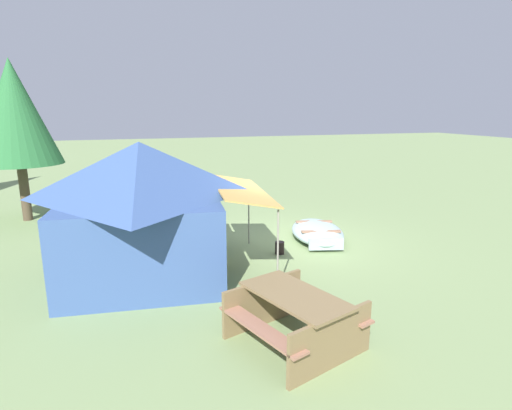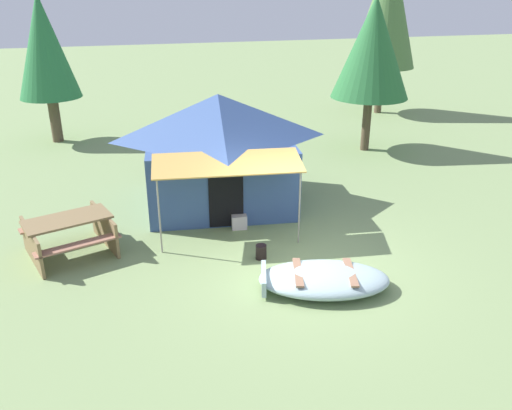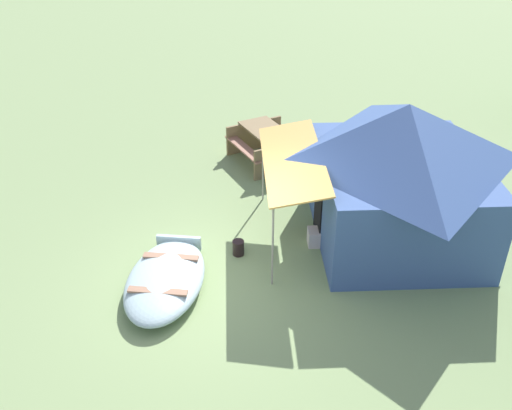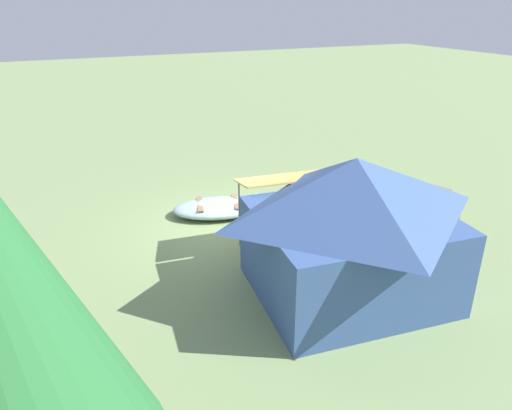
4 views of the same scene
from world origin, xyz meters
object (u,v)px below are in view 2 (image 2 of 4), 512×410
object	(u,v)px
beached_rowboat	(323,279)
fuel_can	(261,252)
pine_tree_back_left	(373,48)
pine_tree_far_center	(44,47)
canvas_cabin_tent	(219,148)
cooler_box	(238,219)
pine_tree_back_right	(387,5)
picnic_table	(69,232)

from	to	relation	value
beached_rowboat	fuel_can	distance (m)	1.56
pine_tree_back_left	pine_tree_far_center	distance (m)	10.41
beached_rowboat	fuel_can	xyz separation A→B (m)	(-0.77, 1.36, -0.05)
canvas_cabin_tent	pine_tree_far_center	size ratio (longest dim) A/B	0.92
pine_tree_far_center	cooler_box	bearing A→B (deg)	-61.76
pine_tree_back_right	picnic_table	bearing A→B (deg)	-140.60
canvas_cabin_tent	beached_rowboat	bearing A→B (deg)	-77.69
cooler_box	pine_tree_back_right	xyz separation A→B (m)	(8.22, 9.26, 4.05)
picnic_table	canvas_cabin_tent	bearing A→B (deg)	27.88
fuel_can	pine_tree_back_left	world-z (taller)	pine_tree_back_left
fuel_can	pine_tree_far_center	world-z (taller)	pine_tree_far_center
beached_rowboat	picnic_table	xyz separation A→B (m)	(-4.41, 2.57, 0.29)
pine_tree_back_left	picnic_table	bearing A→B (deg)	-150.73
beached_rowboat	pine_tree_far_center	size ratio (longest dim) A/B	0.54
pine_tree_back_left	pine_tree_back_right	bearing A→B (deg)	58.38
canvas_cabin_tent	pine_tree_far_center	world-z (taller)	pine_tree_far_center
beached_rowboat	picnic_table	world-z (taller)	picnic_table
cooler_box	fuel_can	bearing A→B (deg)	-87.46
picnic_table	fuel_can	distance (m)	3.85
beached_rowboat	pine_tree_back_left	distance (m)	9.29
fuel_can	pine_tree_back_left	xyz separation A→B (m)	(5.26, 6.20, 3.06)
beached_rowboat	pine_tree_far_center	world-z (taller)	pine_tree_far_center
fuel_can	pine_tree_back_right	distance (m)	14.20
fuel_can	picnic_table	bearing A→B (deg)	161.64
canvas_cabin_tent	fuel_can	distance (m)	3.29
picnic_table	fuel_can	xyz separation A→B (m)	(3.64, -1.21, -0.34)
beached_rowboat	fuel_can	world-z (taller)	beached_rowboat
pine_tree_far_center	fuel_can	bearing A→B (deg)	-65.52
pine_tree_far_center	beached_rowboat	bearing A→B (deg)	-64.88
pine_tree_back_left	fuel_can	bearing A→B (deg)	-130.32
canvas_cabin_tent	cooler_box	bearing A→B (deg)	-85.26
fuel_can	pine_tree_far_center	distance (m)	11.23
canvas_cabin_tent	cooler_box	xyz separation A→B (m)	(0.12, -1.40, -1.24)
cooler_box	pine_tree_back_left	distance (m)	7.65
beached_rowboat	pine_tree_back_right	world-z (taller)	pine_tree_back_right
canvas_cabin_tent	pine_tree_back_left	distance (m)	6.56
pine_tree_back_right	pine_tree_back_left	bearing A→B (deg)	-121.62
picnic_table	pine_tree_back_right	xyz separation A→B (m)	(11.79, 9.69, 3.73)
pine_tree_back_right	pine_tree_far_center	xyz separation A→B (m)	(-12.64, -1.04, -1.08)
pine_tree_back_right	pine_tree_far_center	distance (m)	12.73
beached_rowboat	cooler_box	size ratio (longest dim) A/B	4.44
canvas_cabin_tent	picnic_table	xyz separation A→B (m)	(-3.45, -1.83, -0.92)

